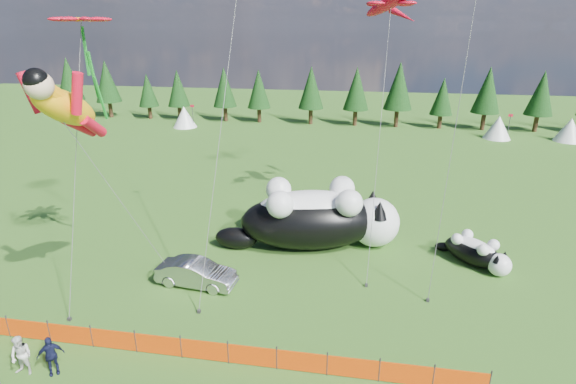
# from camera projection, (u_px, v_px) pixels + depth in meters

# --- Properties ---
(ground) EXTENTS (160.00, 160.00, 0.00)m
(ground) POSITION_uv_depth(u_px,v_px,m) (227.00, 316.00, 21.21)
(ground) COLOR #16390A
(ground) RESTS_ON ground
(safety_fence) EXTENTS (22.06, 0.06, 1.10)m
(safety_fence) POSITION_uv_depth(u_px,v_px,m) (204.00, 350.00, 18.26)
(safety_fence) COLOR #262626
(safety_fence) RESTS_ON ground
(tree_line) EXTENTS (90.00, 4.00, 8.00)m
(tree_line) POSITION_uv_depth(u_px,v_px,m) (321.00, 95.00, 61.44)
(tree_line) COLOR black
(tree_line) RESTS_ON ground
(festival_tents) EXTENTS (50.00, 3.20, 2.80)m
(festival_tents) POSITION_uv_depth(u_px,v_px,m) (405.00, 124.00, 56.00)
(festival_tents) COLOR white
(festival_tents) RESTS_ON ground
(cat_large) EXTENTS (11.31, 5.77, 4.12)m
(cat_large) POSITION_uv_depth(u_px,v_px,m) (319.00, 217.00, 27.38)
(cat_large) COLOR black
(cat_large) RESTS_ON ground
(cat_small) EXTENTS (3.76, 3.73, 1.70)m
(cat_small) POSITION_uv_depth(u_px,v_px,m) (476.00, 252.00, 25.57)
(cat_small) COLOR black
(cat_small) RESTS_ON ground
(car) EXTENTS (4.36, 1.87, 1.40)m
(car) POSITION_uv_depth(u_px,v_px,m) (196.00, 273.00, 23.58)
(car) COLOR #A7A6AB
(car) RESTS_ON ground
(spectator_b) EXTENTS (0.84, 0.50, 1.73)m
(spectator_b) POSITION_uv_depth(u_px,v_px,m) (21.00, 356.00, 17.43)
(spectator_b) COLOR silver
(spectator_b) RESTS_ON ground
(spectator_c) EXTENTS (1.10, 0.99, 1.69)m
(spectator_c) POSITION_uv_depth(u_px,v_px,m) (51.00, 356.00, 17.47)
(spectator_c) COLOR #131635
(spectator_c) RESTS_ON ground
(superhero_kite) EXTENTS (4.17, 5.89, 12.10)m
(superhero_kite) POSITION_uv_depth(u_px,v_px,m) (65.00, 107.00, 18.28)
(superhero_kite) COLOR #FFAB0D
(superhero_kite) RESTS_ON ground
(gecko_kite) EXTENTS (6.58, 13.57, 17.43)m
(gecko_kite) POSITION_uv_depth(u_px,v_px,m) (391.00, 2.00, 27.97)
(gecko_kite) COLOR red
(gecko_kite) RESTS_ON ground
(flower_kite) EXTENTS (2.99, 6.33, 13.88)m
(flower_kite) POSITION_uv_depth(u_px,v_px,m) (81.00, 23.00, 20.83)
(flower_kite) COLOR red
(flower_kite) RESTS_ON ground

